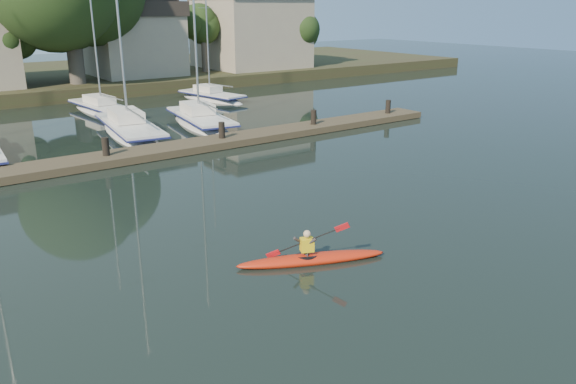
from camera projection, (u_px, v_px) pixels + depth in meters
ground at (369, 250)px, 16.50m from camera, size 160.00×160.00×0.00m
kayak at (311, 257)px, 15.66m from camera, size 4.15×2.20×1.37m
dock at (168, 150)px, 27.19m from camera, size 34.00×2.00×1.80m
sailboat_2 at (130, 138)px, 31.42m from camera, size 3.45×9.87×15.99m
sailboat_3 at (201, 129)px, 33.78m from camera, size 3.49×8.78×13.77m
sailboat_6 at (104, 115)px, 37.66m from camera, size 2.73×9.28×14.54m
sailboat_7 at (212, 102)px, 42.89m from camera, size 3.25×7.44×11.62m
shore at (52, 51)px, 47.33m from camera, size 90.00×25.25×12.75m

